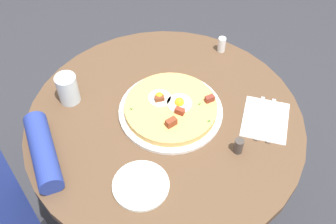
% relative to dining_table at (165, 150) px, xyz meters
% --- Properties ---
extents(ground_plane, '(6.00, 6.00, 0.00)m').
position_rel_dining_table_xyz_m(ground_plane, '(0.00, 0.00, -0.54)').
color(ground_plane, '#2D2D33').
extents(dining_table, '(0.89, 0.89, 0.71)m').
position_rel_dining_table_xyz_m(dining_table, '(0.00, 0.00, 0.00)').
color(dining_table, brown).
rests_on(dining_table, ground_plane).
extents(pizza_plate, '(0.33, 0.33, 0.01)m').
position_rel_dining_table_xyz_m(pizza_plate, '(-0.00, -0.04, 0.17)').
color(pizza_plate, white).
rests_on(pizza_plate, dining_table).
extents(breakfast_pizza, '(0.30, 0.30, 0.05)m').
position_rel_dining_table_xyz_m(breakfast_pizza, '(-0.00, -0.04, 0.19)').
color(breakfast_pizza, '#DCA857').
rests_on(breakfast_pizza, pizza_plate).
extents(bread_plate, '(0.16, 0.16, 0.01)m').
position_rel_dining_table_xyz_m(bread_plate, '(-0.07, 0.24, 0.17)').
color(bread_plate, silver).
rests_on(bread_plate, dining_table).
extents(napkin, '(0.18, 0.20, 0.00)m').
position_rel_dining_table_xyz_m(napkin, '(-0.27, -0.17, 0.17)').
color(napkin, white).
rests_on(napkin, dining_table).
extents(fork, '(0.06, 0.18, 0.00)m').
position_rel_dining_table_xyz_m(fork, '(-0.25, -0.16, 0.17)').
color(fork, silver).
rests_on(fork, napkin).
extents(knife, '(0.06, 0.18, 0.00)m').
position_rel_dining_table_xyz_m(knife, '(-0.29, -0.17, 0.17)').
color(knife, silver).
rests_on(knife, napkin).
extents(water_glass, '(0.07, 0.07, 0.10)m').
position_rel_dining_table_xyz_m(water_glass, '(0.31, 0.09, 0.22)').
color(water_glass, silver).
rests_on(water_glass, dining_table).
extents(salt_shaker, '(0.03, 0.03, 0.06)m').
position_rel_dining_table_xyz_m(salt_shaker, '(-0.00, -0.39, 0.20)').
color(salt_shaker, white).
rests_on(salt_shaker, dining_table).
extents(pepper_shaker, '(0.03, 0.03, 0.05)m').
position_rel_dining_table_xyz_m(pepper_shaker, '(-0.25, -0.01, 0.19)').
color(pepper_shaker, '#3F3833').
rests_on(pepper_shaker, dining_table).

